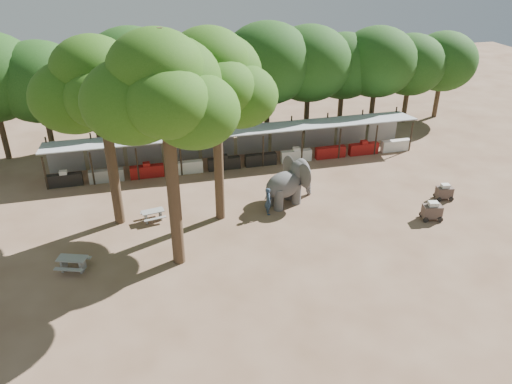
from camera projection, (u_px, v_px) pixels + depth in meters
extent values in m
plane|color=brown|center=(298.00, 266.00, 26.25)|extent=(100.00, 100.00, 0.00)
cube|color=#A2A5AA|center=(239.00, 131.00, 37.12)|extent=(28.00, 2.99, 0.39)
cylinder|color=#2D2319|center=(62.00, 172.00, 33.77)|extent=(0.12, 0.12, 2.40)
cylinder|color=#2D2319|center=(65.00, 154.00, 36.00)|extent=(0.12, 0.12, 2.80)
cube|color=black|center=(65.00, 180.00, 34.33)|extent=(2.38, 0.50, 0.90)
cube|color=gray|center=(66.00, 159.00, 36.14)|extent=(2.52, 0.12, 2.00)
cylinder|color=#2D2319|center=(105.00, 167.00, 34.39)|extent=(0.12, 0.12, 2.40)
cylinder|color=#2D2319|center=(105.00, 150.00, 36.62)|extent=(0.12, 0.12, 2.80)
cube|color=gray|center=(107.00, 176.00, 34.95)|extent=(2.38, 0.50, 0.90)
cube|color=gray|center=(106.00, 155.00, 36.76)|extent=(2.52, 0.12, 2.00)
cylinder|color=#2D2319|center=(146.00, 163.00, 35.01)|extent=(0.12, 0.12, 2.40)
cylinder|color=#2D2319|center=(144.00, 146.00, 37.24)|extent=(0.12, 0.12, 2.80)
cube|color=maroon|center=(147.00, 171.00, 35.57)|extent=(2.38, 0.50, 0.90)
cube|color=gray|center=(144.00, 152.00, 37.38)|extent=(2.52, 0.12, 2.00)
cylinder|color=#2D2319|center=(186.00, 159.00, 35.63)|extent=(0.12, 0.12, 2.40)
cylinder|color=#2D2319|center=(181.00, 143.00, 37.86)|extent=(0.12, 0.12, 2.80)
cube|color=silver|center=(186.00, 167.00, 36.19)|extent=(2.38, 0.50, 0.90)
cube|color=gray|center=(182.00, 148.00, 38.00)|extent=(2.52, 0.12, 2.00)
cylinder|color=#2D2319|center=(224.00, 155.00, 36.25)|extent=(0.12, 0.12, 2.40)
cylinder|color=#2D2319|center=(218.00, 140.00, 38.48)|extent=(0.12, 0.12, 2.80)
cube|color=black|center=(224.00, 163.00, 36.81)|extent=(2.38, 0.50, 0.90)
cube|color=gray|center=(218.00, 145.00, 38.62)|extent=(2.52, 0.12, 2.00)
cylinder|color=#2D2319|center=(262.00, 152.00, 36.87)|extent=(0.12, 0.12, 2.40)
cylinder|color=#2D2319|center=(253.00, 136.00, 39.10)|extent=(0.12, 0.12, 2.80)
cube|color=black|center=(261.00, 160.00, 37.43)|extent=(2.38, 0.50, 0.90)
cube|color=gray|center=(253.00, 141.00, 39.24)|extent=(2.52, 0.12, 2.00)
cylinder|color=#2D2319|center=(297.00, 148.00, 37.49)|extent=(0.12, 0.12, 2.40)
cylinder|color=#2D2319|center=(287.00, 133.00, 39.72)|extent=(0.12, 0.12, 2.80)
cube|color=silver|center=(296.00, 156.00, 38.05)|extent=(2.38, 0.50, 0.90)
cube|color=gray|center=(287.00, 138.00, 39.86)|extent=(2.52, 0.12, 2.00)
cylinder|color=#2D2319|center=(332.00, 145.00, 38.11)|extent=(0.12, 0.12, 2.40)
cylinder|color=#2D2319|center=(320.00, 130.00, 40.34)|extent=(0.12, 0.12, 2.80)
cube|color=maroon|center=(330.00, 152.00, 38.67)|extent=(2.38, 0.50, 0.90)
cube|color=gray|center=(320.00, 135.00, 40.48)|extent=(2.52, 0.12, 2.00)
cylinder|color=#2D2319|center=(366.00, 141.00, 38.73)|extent=(0.12, 0.12, 2.40)
cylinder|color=#2D2319|center=(352.00, 127.00, 40.96)|extent=(0.12, 0.12, 2.80)
cube|color=maroon|center=(363.00, 149.00, 39.29)|extent=(2.38, 0.50, 0.90)
cube|color=gray|center=(352.00, 132.00, 41.10)|extent=(2.52, 0.12, 2.00)
cylinder|color=#2D2319|center=(398.00, 138.00, 39.35)|extent=(0.12, 0.12, 2.40)
cylinder|color=#2D2319|center=(383.00, 124.00, 41.58)|extent=(0.12, 0.12, 2.80)
cube|color=silver|center=(396.00, 145.00, 39.91)|extent=(2.38, 0.50, 0.90)
cube|color=gray|center=(382.00, 129.00, 41.72)|extent=(2.52, 0.12, 2.00)
cylinder|color=#332316|center=(110.00, 152.00, 28.15)|extent=(0.60, 0.60, 9.20)
cone|color=#332316|center=(98.00, 70.00, 26.02)|extent=(0.57, 0.57, 2.88)
ellipsoid|color=#1C490C|center=(75.00, 96.00, 26.61)|extent=(4.80, 4.80, 3.94)
ellipsoid|color=#1C490C|center=(126.00, 105.00, 26.59)|extent=(4.20, 4.20, 3.44)
ellipsoid|color=#1C490C|center=(105.00, 80.00, 27.37)|extent=(5.20, 5.20, 4.26)
ellipsoid|color=#1C490C|center=(101.00, 98.00, 25.40)|extent=(3.80, 3.80, 3.12)
ellipsoid|color=#1C490C|center=(92.00, 69.00, 26.12)|extent=(4.40, 4.40, 3.61)
cylinder|color=#332316|center=(172.00, 173.00, 24.24)|extent=(0.64, 0.64, 10.40)
cone|color=#332316|center=(163.00, 66.00, 21.84)|extent=(0.61, 0.61, 3.25)
ellipsoid|color=#1C490C|center=(134.00, 101.00, 22.51)|extent=(4.80, 4.80, 3.94)
ellipsoid|color=#1C490C|center=(194.00, 111.00, 22.49)|extent=(4.20, 4.20, 3.44)
ellipsoid|color=#1C490C|center=(167.00, 81.00, 23.27)|extent=(5.20, 5.20, 4.26)
ellipsoid|color=#1C490C|center=(168.00, 102.00, 21.30)|extent=(3.80, 3.80, 3.12)
ellipsoid|color=#1C490C|center=(156.00, 69.00, 22.02)|extent=(4.40, 4.40, 3.61)
cylinder|color=#332316|center=(218.00, 145.00, 28.52)|extent=(0.56, 0.56, 9.60)
cone|color=#332316|center=(215.00, 60.00, 26.31)|extent=(0.53, 0.53, 3.00)
ellipsoid|color=#1C490C|center=(189.00, 87.00, 26.92)|extent=(4.80, 4.80, 3.94)
ellipsoid|color=#1C490C|center=(240.00, 96.00, 26.91)|extent=(4.20, 4.20, 3.44)
ellipsoid|color=#1C490C|center=(215.00, 71.00, 27.68)|extent=(5.20, 5.20, 4.26)
ellipsoid|color=#1C490C|center=(220.00, 88.00, 25.72)|extent=(3.80, 3.80, 3.12)
ellipsoid|color=#1C490C|center=(208.00, 61.00, 26.43)|extent=(4.40, 4.40, 3.61)
cylinder|color=#332316|center=(12.00, 135.00, 38.01)|extent=(0.44, 0.44, 3.74)
ellipsoid|color=#12350E|center=(0.00, 88.00, 36.33)|extent=(6.46, 5.95, 5.61)
cylinder|color=#332316|center=(58.00, 131.00, 38.75)|extent=(0.44, 0.44, 3.74)
ellipsoid|color=#12350E|center=(49.00, 85.00, 37.06)|extent=(6.46, 5.95, 5.61)
cylinder|color=#332316|center=(102.00, 128.00, 39.49)|extent=(0.44, 0.44, 3.74)
ellipsoid|color=#12350E|center=(95.00, 82.00, 37.80)|extent=(6.46, 5.95, 5.61)
cylinder|color=#332316|center=(145.00, 124.00, 40.23)|extent=(0.44, 0.44, 3.74)
ellipsoid|color=#12350E|center=(140.00, 79.00, 38.54)|extent=(6.46, 5.95, 5.61)
cylinder|color=#332316|center=(186.00, 121.00, 40.97)|extent=(0.44, 0.44, 3.74)
ellipsoid|color=#12350E|center=(183.00, 76.00, 39.28)|extent=(6.46, 5.95, 5.61)
cylinder|color=#332316|center=(226.00, 117.00, 41.71)|extent=(0.44, 0.44, 3.74)
ellipsoid|color=#12350E|center=(225.00, 74.00, 40.02)|extent=(6.46, 5.95, 5.61)
cylinder|color=#332316|center=(264.00, 114.00, 42.44)|extent=(0.44, 0.44, 3.74)
ellipsoid|color=#12350E|center=(265.00, 71.00, 40.75)|extent=(6.46, 5.95, 5.61)
cylinder|color=#332316|center=(301.00, 111.00, 43.18)|extent=(0.44, 0.44, 3.74)
ellipsoid|color=#12350E|center=(303.00, 69.00, 41.49)|extent=(6.46, 5.95, 5.61)
cylinder|color=#332316|center=(337.00, 108.00, 43.92)|extent=(0.44, 0.44, 3.74)
ellipsoid|color=#12350E|center=(340.00, 66.00, 42.23)|extent=(6.46, 5.95, 5.61)
cylinder|color=#332316|center=(372.00, 105.00, 44.66)|extent=(0.44, 0.44, 3.74)
ellipsoid|color=#12350E|center=(376.00, 64.00, 42.97)|extent=(6.46, 5.95, 5.61)
cylinder|color=#332316|center=(405.00, 102.00, 45.40)|extent=(0.44, 0.44, 3.74)
ellipsoid|color=#12350E|center=(411.00, 62.00, 43.71)|extent=(6.46, 5.95, 5.61)
cylinder|color=#332316|center=(438.00, 100.00, 46.13)|extent=(0.44, 0.44, 3.74)
ellipsoid|color=#12350E|center=(445.00, 60.00, 44.45)|extent=(6.46, 5.95, 5.61)
ellipsoid|color=#454242|center=(284.00, 185.00, 31.64)|extent=(3.00, 2.38, 1.70)
cylinder|color=#454242|center=(279.00, 200.00, 31.28)|extent=(0.78, 0.78, 1.42)
cylinder|color=#454242|center=(271.00, 195.00, 31.86)|extent=(0.78, 0.78, 1.42)
cylinder|color=#454242|center=(296.00, 193.00, 32.03)|extent=(0.78, 0.78, 1.42)
cylinder|color=#454242|center=(289.00, 189.00, 32.61)|extent=(0.78, 0.78, 1.42)
ellipsoid|color=#454242|center=(299.00, 171.00, 32.00)|extent=(1.78, 1.62, 1.58)
ellipsoid|color=#454242|center=(304.00, 176.00, 31.31)|extent=(0.69, 1.29, 1.62)
ellipsoid|color=#454242|center=(289.00, 168.00, 32.41)|extent=(0.69, 1.29, 1.62)
cone|color=#454242|center=(308.00, 183.00, 32.90)|extent=(0.84, 0.84, 1.78)
imported|color=#26384C|center=(268.00, 201.00, 30.74)|extent=(0.46, 0.66, 1.78)
cube|color=gray|center=(72.00, 258.00, 25.62)|extent=(1.65, 1.17, 0.06)
cube|color=gray|center=(64.00, 264.00, 25.83)|extent=(0.30, 0.60, 0.70)
cube|color=gray|center=(82.00, 265.00, 25.75)|extent=(0.30, 0.60, 0.70)
cube|color=gray|center=(68.00, 269.00, 25.27)|extent=(1.49, 0.74, 0.05)
cube|color=gray|center=(77.00, 257.00, 26.24)|extent=(1.49, 0.74, 0.05)
cube|color=gray|center=(153.00, 211.00, 30.12)|extent=(1.42, 0.85, 0.05)
cube|color=gray|center=(146.00, 217.00, 30.10)|extent=(0.18, 0.54, 0.62)
cube|color=gray|center=(160.00, 214.00, 30.44)|extent=(0.18, 0.54, 0.62)
cube|color=gray|center=(155.00, 219.00, 29.85)|extent=(1.35, 0.46, 0.04)
cube|color=gray|center=(151.00, 211.00, 30.63)|extent=(1.35, 0.46, 0.04)
cube|color=#3E2F29|center=(432.00, 211.00, 30.27)|extent=(1.23, 0.89, 0.78)
cylinder|color=black|center=(426.00, 220.00, 30.11)|extent=(0.34, 0.13, 0.34)
cylinder|color=black|center=(440.00, 220.00, 30.14)|extent=(0.34, 0.13, 0.34)
cylinder|color=black|center=(422.00, 214.00, 30.76)|extent=(0.34, 0.13, 0.34)
cylinder|color=black|center=(436.00, 214.00, 30.80)|extent=(0.34, 0.13, 0.34)
cube|color=silver|center=(433.00, 204.00, 30.04)|extent=(0.64, 0.55, 0.28)
cube|color=#3E2F29|center=(444.00, 192.00, 32.61)|extent=(1.11, 0.78, 0.71)
cylinder|color=black|center=(439.00, 200.00, 32.45)|extent=(0.31, 0.11, 0.31)
cylinder|color=black|center=(451.00, 199.00, 32.50)|extent=(0.31, 0.11, 0.31)
cylinder|color=black|center=(435.00, 195.00, 33.04)|extent=(0.31, 0.11, 0.31)
cylinder|color=black|center=(447.00, 194.00, 33.09)|extent=(0.31, 0.11, 0.31)
cube|color=silver|center=(445.00, 186.00, 32.39)|extent=(0.57, 0.49, 0.25)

